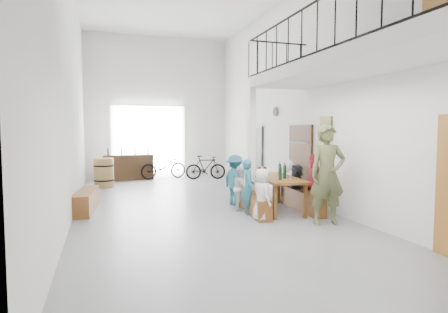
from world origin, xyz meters
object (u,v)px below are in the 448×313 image
object	(u,v)px
tasting_table	(277,180)
oak_barrel	(104,173)
bicycle_near	(163,167)
bench_inner	(254,204)
host_standing	(327,175)
serving_counter	(129,167)
side_bench	(86,201)

from	to	relation	value
tasting_table	oak_barrel	distance (m)	6.28
oak_barrel	bicycle_near	bearing A→B (deg)	35.11
oak_barrel	bench_inner	bearing A→B (deg)	-57.86
host_standing	serving_counter	bearing A→B (deg)	121.99
side_bench	host_standing	xyz separation A→B (m)	(4.59, -2.74, 0.75)
bench_inner	bicycle_near	xyz separation A→B (m)	(-1.00, 6.61, 0.26)
oak_barrel	host_standing	distance (m)	7.71
bicycle_near	oak_barrel	bearing A→B (deg)	114.45
side_bench	oak_barrel	bearing A→B (deg)	83.68
tasting_table	bicycle_near	xyz separation A→B (m)	(-1.60, 6.54, -0.23)
serving_counter	host_standing	world-z (taller)	host_standing
bench_inner	serving_counter	bearing A→B (deg)	116.32
side_bench	serving_counter	bearing A→B (deg)	76.27
serving_counter	bicycle_near	size ratio (longest dim) A/B	0.99
tasting_table	bench_inner	xyz separation A→B (m)	(-0.61, -0.07, -0.49)
oak_barrel	host_standing	world-z (taller)	host_standing
host_standing	bicycle_near	size ratio (longest dim) A/B	1.10
tasting_table	serving_counter	distance (m)	7.25
oak_barrel	host_standing	size ratio (longest dim) A/B	0.48
oak_barrel	side_bench	bearing A→B (deg)	-96.32
bicycle_near	host_standing	bearing A→B (deg)	-176.70
host_standing	tasting_table	bearing A→B (deg)	114.66
tasting_table	host_standing	xyz separation A→B (m)	(0.38, -1.46, 0.28)
side_bench	bicycle_near	bearing A→B (deg)	63.67
host_standing	bicycle_near	world-z (taller)	host_standing
tasting_table	side_bench	world-z (taller)	tasting_table
tasting_table	host_standing	size ratio (longest dim) A/B	1.03
tasting_table	host_standing	bearing A→B (deg)	-68.61
bicycle_near	serving_counter	bearing A→B (deg)	74.87
bench_inner	side_bench	size ratio (longest dim) A/B	1.08
serving_counter	host_standing	size ratio (longest dim) A/B	0.90
tasting_table	bicycle_near	world-z (taller)	bicycle_near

